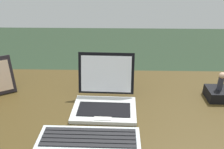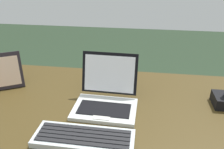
# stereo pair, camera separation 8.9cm
# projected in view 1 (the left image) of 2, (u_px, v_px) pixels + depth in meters

# --- Properties ---
(desk) EXTENTS (1.63, 0.76, 0.75)m
(desk) POSITION_uv_depth(u_px,v_px,m) (118.00, 126.00, 0.96)
(desk) COLOR #403115
(desk) RESTS_ON ground
(laptop_front) EXTENTS (0.26, 0.23, 0.20)m
(laptop_front) POSITION_uv_depth(u_px,v_px,m) (106.00, 98.00, 0.94)
(laptop_front) COLOR #BBBFBC
(laptop_front) RESTS_ON desk
(external_keyboard) EXTENTS (0.34, 0.12, 0.03)m
(external_keyboard) POSITION_uv_depth(u_px,v_px,m) (91.00, 140.00, 0.77)
(external_keyboard) COLOR #B2BDC1
(external_keyboard) RESTS_ON desk
(figurine_stand) EXTENTS (0.10, 0.10, 0.05)m
(figurine_stand) POSITION_uv_depth(u_px,v_px,m) (219.00, 94.00, 1.01)
(figurine_stand) COLOR black
(figurine_stand) RESTS_ON desk
(figurine) EXTENTS (0.03, 0.03, 0.08)m
(figurine) POSITION_uv_depth(u_px,v_px,m) (222.00, 80.00, 0.98)
(figurine) COLOR #2A2A34
(figurine) RESTS_ON figurine_stand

